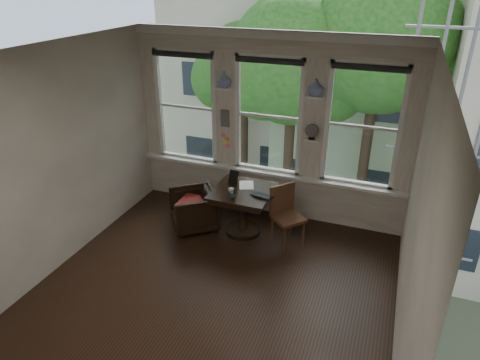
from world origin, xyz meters
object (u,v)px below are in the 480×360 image
at_px(table, 243,211).
at_px(mug, 231,191).
at_px(armchair_left, 194,210).
at_px(laptop, 261,197).
at_px(side_chair_right, 288,217).

height_order(table, mug, mug).
distance_m(armchair_left, mug, 0.81).
xyz_separation_m(table, laptop, (0.33, -0.15, 0.39)).
height_order(side_chair_right, laptop, side_chair_right).
relative_size(laptop, mug, 3.95).
height_order(armchair_left, side_chair_right, side_chair_right).
bearing_deg(armchair_left, mug, 50.75).
distance_m(table, mug, 0.47).
xyz_separation_m(side_chair_right, laptop, (-0.42, -0.08, 0.30)).
height_order(table, side_chair_right, side_chair_right).
xyz_separation_m(table, mug, (-0.13, -0.17, 0.42)).
relative_size(table, side_chair_right, 0.98).
xyz_separation_m(armchair_left, side_chair_right, (1.54, 0.08, 0.14)).
bearing_deg(mug, armchair_left, 178.02).
bearing_deg(side_chair_right, laptop, 141.88).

